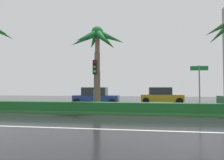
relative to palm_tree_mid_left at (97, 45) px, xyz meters
name	(u,v)px	position (x,y,z in m)	size (l,w,h in m)	color
ground_plane	(164,111)	(4.92, 1.20, -4.91)	(90.00, 42.00, 0.10)	black
near_lane_divider_stripe	(188,132)	(4.92, -5.80, -4.86)	(81.00, 0.14, 0.01)	white
median_strip	(166,111)	(4.92, 0.20, -4.78)	(85.50, 4.00, 0.15)	#2D6B33
median_hedge	(169,108)	(4.92, -1.20, -4.41)	(76.50, 0.70, 0.60)	#1E6028
palm_tree_mid_left	(97,45)	(0.00, 0.00, 0.00)	(4.30, 4.01, 6.09)	brown
traffic_signal_median_left	(95,75)	(0.08, -1.04, -2.29)	(0.28, 0.43, 3.51)	#4C4C47
street_name_sign	(199,82)	(6.88, -0.85, -2.78)	(1.10, 0.08, 3.00)	slate
car_in_traffic_leading	(96,97)	(-1.07, 4.36, -4.03)	(4.30, 2.02, 1.72)	navy
car_in_traffic_second	(161,96)	(5.35, 7.00, -4.03)	(4.30, 2.02, 1.72)	#B28C1E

